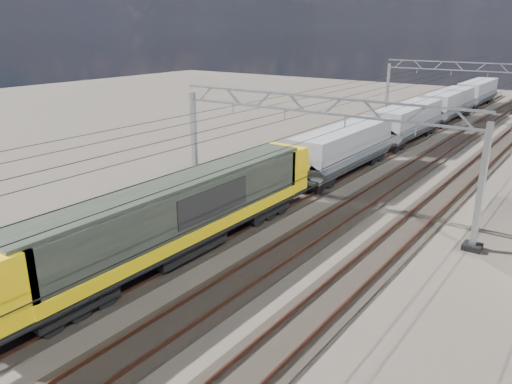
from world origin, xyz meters
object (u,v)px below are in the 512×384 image
Objects in this scene: catenary_gantry_mid at (313,150)px; hopper_wagon_lead at (343,147)px; hopper_wagon_third at (449,103)px; hopper_wagon_fourth at (477,91)px; hopper_wagon_mid at (408,120)px; locomotive at (180,213)px; catenary_gantry_far at (467,91)px.

hopper_wagon_lead is at bearing 103.44° from catenary_gantry_mid.
hopper_wagon_third is 14.20m from hopper_wagon_fourth.
hopper_wagon_lead is 1.00× the size of hopper_wagon_mid.
catenary_gantry_mid reaches higher than hopper_wagon_fourth.
locomotive is 31.90m from hopper_wagon_mid.
hopper_wagon_third is at bearing 90.00° from locomotive.
hopper_wagon_mid is at bearing 90.00° from locomotive.
hopper_wagon_third is (0.00, 28.40, 0.00)m from hopper_wagon_lead.
hopper_wagon_fourth is (-0.00, 60.30, -0.09)m from locomotive.
hopper_wagon_fourth is at bearing 90.00° from hopper_wagon_mid.
hopper_wagon_mid is 28.40m from hopper_wagon_fourth.
catenary_gantry_far is 1.53× the size of hopper_wagon_lead.
locomotive is at bearing -90.00° from hopper_wagon_lead.
catenary_gantry_mid is 36.86m from hopper_wagon_third.
locomotive reaches higher than hopper_wagon_third.
hopper_wagon_fourth is (0.00, 28.40, 0.00)m from hopper_wagon_mid.
catenary_gantry_mid is 0.94× the size of locomotive.
hopper_wagon_third is (0.00, 14.20, 0.00)m from hopper_wagon_mid.
catenary_gantry_far is 0.94× the size of locomotive.
hopper_wagon_third is at bearing 90.00° from hopper_wagon_lead.
locomotive is 1.62× the size of hopper_wagon_third.
locomotive is 1.62× the size of hopper_wagon_mid.
locomotive is 46.10m from hopper_wagon_third.
catenary_gantry_far is 2.72m from hopper_wagon_third.
hopper_wagon_third is (-2.00, 0.77, -1.67)m from catenary_gantry_far.
catenary_gantry_far is at bearing 85.86° from hopper_wagon_lead.
catenary_gantry_mid is 1.53× the size of hopper_wagon_lead.
hopper_wagon_mid is (-2.00, 22.57, -1.67)m from catenary_gantry_mid.
hopper_wagon_lead is 42.60m from hopper_wagon_fourth.
locomotive is at bearing -90.00° from hopper_wagon_mid.
hopper_wagon_lead is at bearing -94.14° from catenary_gantry_far.
catenary_gantry_far reaches higher than hopper_wagon_mid.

